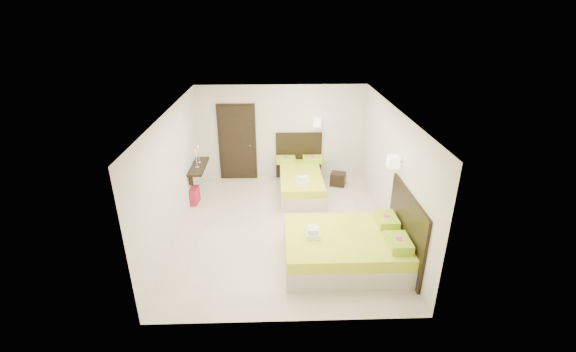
{
  "coord_description": "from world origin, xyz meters",
  "views": [
    {
      "loc": [
        -0.15,
        -7.26,
        4.44
      ],
      "look_at": [
        0.1,
        0.3,
        1.1
      ],
      "focal_mm": 24.0,
      "sensor_mm": 36.0,
      "label": 1
    }
  ],
  "objects_px": {
    "bed_single": "(301,180)",
    "ottoman": "(190,195)",
    "bed_double": "(350,246)",
    "nightstand": "(338,179)"
  },
  "relations": [
    {
      "from": "bed_double",
      "to": "nightstand",
      "type": "distance_m",
      "value": 3.44
    },
    {
      "from": "bed_single",
      "to": "bed_double",
      "type": "relative_size",
      "value": 0.93
    },
    {
      "from": "bed_single",
      "to": "nightstand",
      "type": "xyz_separation_m",
      "value": [
        1.04,
        0.36,
        -0.15
      ]
    },
    {
      "from": "bed_single",
      "to": "ottoman",
      "type": "height_order",
      "value": "bed_single"
    },
    {
      "from": "ottoman",
      "to": "bed_single",
      "type": "bearing_deg",
      "value": 11.42
    },
    {
      "from": "bed_single",
      "to": "bed_double",
      "type": "xyz_separation_m",
      "value": [
        0.73,
        -3.06,
        0.01
      ]
    },
    {
      "from": "bed_double",
      "to": "ottoman",
      "type": "height_order",
      "value": "bed_double"
    },
    {
      "from": "bed_double",
      "to": "ottoman",
      "type": "xyz_separation_m",
      "value": [
        -3.49,
        2.5,
        -0.13
      ]
    },
    {
      "from": "bed_double",
      "to": "ottoman",
      "type": "distance_m",
      "value": 4.29
    },
    {
      "from": "bed_double",
      "to": "nightstand",
      "type": "xyz_separation_m",
      "value": [
        0.31,
        3.42,
        -0.16
      ]
    }
  ]
}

